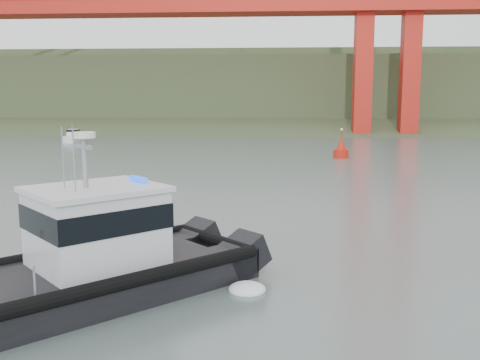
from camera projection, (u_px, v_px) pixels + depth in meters
The scene contains 5 objects.
ground at pixel (199, 263), 21.12m from camera, with size 400.00×400.00×0.00m, color #475450.
headlands at pixel (264, 97), 143.87m from camera, with size 500.00×105.36×27.12m.
patrol_boat at pixel (88, 256), 17.28m from camera, with size 11.20×11.07×5.61m.
motorboat at pixel (73, 137), 80.64m from camera, with size 2.39×5.62×3.00m.
nav_buoy at pixel (341, 150), 58.88m from camera, with size 1.66×1.66×3.46m.
Camera 1 is at (2.94, -20.23, 6.44)m, focal length 40.00 mm.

